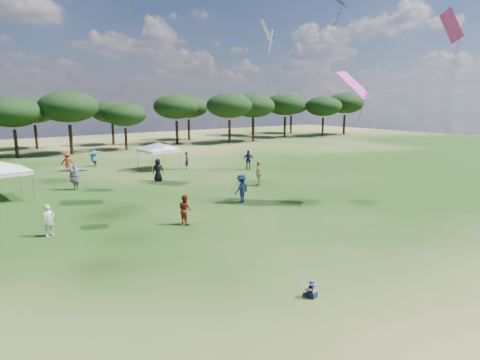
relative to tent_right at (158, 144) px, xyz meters
name	(u,v)px	position (x,y,z in m)	size (l,w,h in m)	color
ground	(342,323)	(-7.18, -27.97, -2.42)	(140.00, 140.00, 0.00)	#234414
tree_line	(55,109)	(-4.79, 19.44, 3.01)	(108.78, 17.63, 7.77)	black
tent_right	(158,144)	(0.00, 0.00, 0.00)	(6.23, 6.23, 2.84)	gray
toddler	(312,290)	(-6.73, -26.32, -2.15)	(0.42, 0.46, 0.60)	black
festival_crowd	(88,178)	(-8.01, -5.27, -1.53)	(29.16, 23.16, 1.92)	beige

